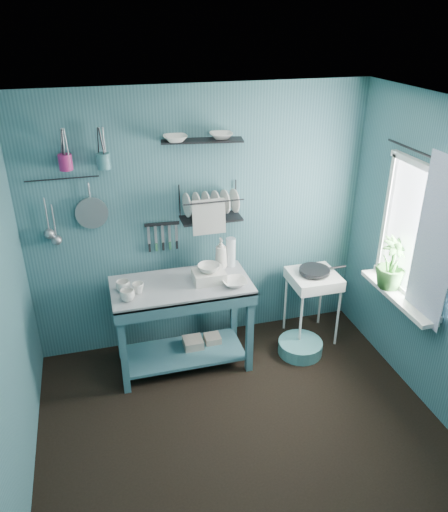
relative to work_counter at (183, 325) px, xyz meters
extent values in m
plane|color=black|center=(0.29, -1.06, -0.44)|extent=(3.20, 3.20, 0.00)
plane|color=silver|center=(0.29, -1.06, 2.06)|extent=(3.20, 3.20, 0.00)
plane|color=#315D65|center=(0.29, 0.44, 0.81)|extent=(3.20, 0.00, 3.20)
plane|color=#315D65|center=(0.29, -2.56, 0.81)|extent=(3.20, 0.00, 3.20)
cube|color=#366672|center=(0.00, 0.00, 0.00)|extent=(1.28, 0.73, 0.87)
imported|color=silver|center=(-0.48, -0.16, 0.48)|extent=(0.12, 0.12, 0.10)
imported|color=silver|center=(-0.38, -0.06, 0.48)|extent=(0.14, 0.14, 0.09)
imported|color=silver|center=(-0.50, 0.00, 0.48)|extent=(0.17, 0.17, 0.10)
cube|color=silver|center=(0.25, -0.02, 0.49)|extent=(0.28, 0.22, 0.10)
imported|color=silver|center=(0.25, -0.02, 0.57)|extent=(0.20, 0.19, 0.06)
imported|color=silver|center=(0.42, 0.20, 0.58)|extent=(0.11, 0.12, 0.30)
cylinder|color=silver|center=(0.52, 0.22, 0.58)|extent=(0.09, 0.09, 0.28)
imported|color=silver|center=(0.45, -0.15, 0.46)|extent=(0.22, 0.22, 0.05)
cube|color=white|center=(1.33, 0.09, -0.07)|extent=(0.48, 0.48, 0.73)
cylinder|color=black|center=(1.33, 0.09, 0.33)|extent=(0.30, 0.30, 0.03)
cube|color=black|center=(-0.08, 0.41, 0.85)|extent=(0.32, 0.04, 0.03)
cube|color=black|center=(0.36, 0.31, 1.05)|extent=(0.55, 0.25, 0.32)
cube|color=black|center=(0.29, 0.34, 1.61)|extent=(0.72, 0.28, 0.01)
imported|color=silver|center=(0.06, 0.34, 1.66)|extent=(0.21, 0.21, 0.05)
imported|color=silver|center=(0.46, 0.34, 1.62)|extent=(0.23, 0.23, 0.05)
cylinder|color=#9B1C5C|center=(-0.84, 0.36, 1.50)|extent=(0.11, 0.11, 0.13)
cylinder|color=#397177|center=(-0.54, 0.36, 1.48)|extent=(0.11, 0.11, 0.13)
cylinder|color=#93959A|center=(-0.69, 0.39, 1.03)|extent=(0.28, 0.03, 0.28)
cylinder|color=#93959A|center=(-1.06, 0.40, 1.05)|extent=(0.01, 0.01, 0.30)
cylinder|color=#93959A|center=(-1.01, 0.40, 0.98)|extent=(0.01, 0.01, 0.30)
cylinder|color=black|center=(-0.89, 0.41, 1.35)|extent=(0.60, 0.01, 0.01)
plane|color=white|center=(1.87, -0.61, 0.96)|extent=(0.00, 1.10, 1.10)
cube|color=white|center=(1.79, -0.61, 0.37)|extent=(0.16, 0.95, 0.04)
plane|color=white|center=(1.81, -0.91, 1.01)|extent=(0.00, 1.35, 1.35)
cylinder|color=black|center=(1.83, -0.61, 1.61)|extent=(0.02, 1.05, 0.02)
imported|color=#326D2B|center=(1.78, -0.47, 0.63)|extent=(0.33, 0.33, 0.47)
cube|color=tan|center=(0.10, 0.05, -0.33)|extent=(0.18, 0.18, 0.22)
cube|color=tan|center=(0.30, 0.08, -0.34)|extent=(0.15, 0.15, 0.20)
cylinder|color=teal|center=(1.13, -0.15, -0.37)|extent=(0.43, 0.43, 0.13)
camera|label=1|loc=(-0.65, -3.80, 2.61)|focal=35.00mm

